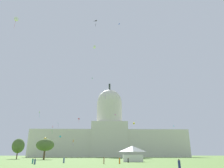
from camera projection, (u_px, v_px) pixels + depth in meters
capitol_building at (109, 136)px, 188.26m from camera, size 139.72×27.98×69.78m
event_tent at (132, 154)px, 71.92m from camera, size 7.29×4.66×5.35m
tree_west_near at (18, 146)px, 113.25m from camera, size 8.75×9.24×10.90m
tree_west_far at (45, 145)px, 103.71m from camera, size 9.57×7.95×10.05m
person_navy_mid_left at (179, 165)px, 33.85m from camera, size 0.59×0.59×1.75m
person_denim_lawn_far_left at (64, 160)px, 61.20m from camera, size 0.59×0.59×1.72m
person_orange_mid_right at (120, 161)px, 55.74m from camera, size 0.46×0.46×1.74m
person_tan_front_right at (104, 161)px, 55.56m from camera, size 0.36×0.36×1.75m
person_black_deep_crowd at (128, 160)px, 62.76m from camera, size 0.46×0.46×1.53m
person_teal_back_center at (33, 161)px, 57.20m from camera, size 0.52×0.52×1.48m
person_denim_back_right at (35, 162)px, 52.80m from camera, size 0.48×0.48×1.52m
kite_cyan_low at (60, 137)px, 134.42m from camera, size 1.24×1.25×0.97m
kite_white_high at (95, 47)px, 98.64m from camera, size 1.26×1.33×1.35m
kite_magenta_mid at (116, 116)px, 140.73m from camera, size 1.44×1.54×0.36m
kite_yellow_low at (134, 123)px, 103.51m from camera, size 0.90×0.96×1.06m
kite_gold_low at (45, 138)px, 116.49m from camera, size 1.33×1.32×1.03m
kite_blue_high at (119, 24)px, 88.33m from camera, size 0.47×0.66×0.78m
kite_violet_high at (105, 96)px, 177.47m from camera, size 1.14×1.73×3.76m
kite_pink_low at (53, 128)px, 111.79m from camera, size 0.47×0.94×4.37m
kite_turquoise_mid at (58, 124)px, 153.61m from camera, size 0.49×1.22×4.03m
kite_green_high at (92, 78)px, 149.59m from camera, size 0.58×0.81×0.92m
kite_red_mid at (79, 119)px, 161.20m from camera, size 1.19×1.18×3.76m
kite_lime_mid at (39, 113)px, 126.17m from camera, size 0.43×1.11×3.96m
kite_orange_low at (73, 141)px, 130.40m from camera, size 0.63×0.59×3.76m
kite_black_high at (96, 22)px, 86.66m from camera, size 1.75×1.50×2.55m
kite_cyan_low_b at (174, 126)px, 106.73m from camera, size 0.72×0.77×0.81m
kite_white_high_b at (16, 19)px, 62.55m from camera, size 1.05×1.05×3.86m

